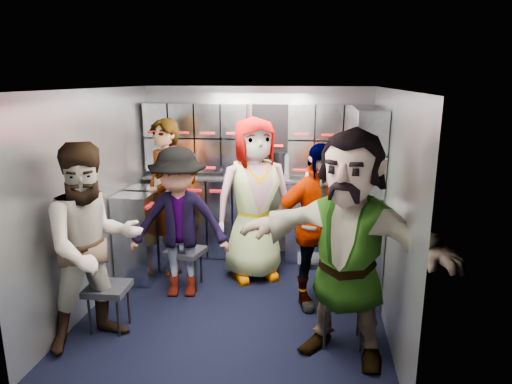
# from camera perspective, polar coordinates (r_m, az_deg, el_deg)

# --- Properties ---
(floor) EXTENTS (3.00, 3.00, 0.00)m
(floor) POSITION_cam_1_polar(r_m,az_deg,el_deg) (4.69, -2.37, -13.84)
(floor) COLOR black
(floor) RESTS_ON ground
(wall_back) EXTENTS (2.80, 0.04, 2.10)m
(wall_back) POSITION_cam_1_polar(r_m,az_deg,el_deg) (5.74, 0.14, 2.57)
(wall_back) COLOR gray
(wall_back) RESTS_ON ground
(wall_left) EXTENTS (0.04, 3.00, 2.10)m
(wall_left) POSITION_cam_1_polar(r_m,az_deg,el_deg) (4.75, -19.38, -0.70)
(wall_left) COLOR gray
(wall_left) RESTS_ON ground
(wall_right) EXTENTS (0.04, 3.00, 2.10)m
(wall_right) POSITION_cam_1_polar(r_m,az_deg,el_deg) (4.29, 16.25, -2.00)
(wall_right) COLOR gray
(wall_right) RESTS_ON ground
(ceiling) EXTENTS (2.80, 3.00, 0.02)m
(ceiling) POSITION_cam_1_polar(r_m,az_deg,el_deg) (4.15, -2.66, 12.74)
(ceiling) COLOR silver
(ceiling) RESTS_ON wall_back
(cart_bank_back) EXTENTS (2.68, 0.38, 0.99)m
(cart_bank_back) POSITION_cam_1_polar(r_m,az_deg,el_deg) (5.68, -0.15, -3.35)
(cart_bank_back) COLOR gray
(cart_bank_back) RESTS_ON ground
(cart_bank_left) EXTENTS (0.38, 0.76, 0.99)m
(cart_bank_left) POSITION_cam_1_polar(r_m,az_deg,el_deg) (5.31, -14.15, -5.06)
(cart_bank_left) COLOR gray
(cart_bank_left) RESTS_ON ground
(counter) EXTENTS (2.68, 0.42, 0.03)m
(counter) POSITION_cam_1_polar(r_m,az_deg,el_deg) (5.55, -0.15, 1.79)
(counter) COLOR #B1B4B9
(counter) RESTS_ON cart_bank_back
(locker_bank_back) EXTENTS (2.68, 0.28, 0.82)m
(locker_bank_back) POSITION_cam_1_polar(r_m,az_deg,el_deg) (5.53, -0.07, 6.74)
(locker_bank_back) COLOR gray
(locker_bank_back) RESTS_ON wall_back
(locker_bank_right) EXTENTS (0.28, 1.00, 0.82)m
(locker_bank_right) POSITION_cam_1_polar(r_m,az_deg,el_deg) (4.86, 13.69, 5.32)
(locker_bank_right) COLOR gray
(locker_bank_right) RESTS_ON wall_right
(right_cabinet) EXTENTS (0.28, 1.20, 1.00)m
(right_cabinet) POSITION_cam_1_polar(r_m,az_deg,el_deg) (5.00, 13.15, -6.12)
(right_cabinet) COLOR gray
(right_cabinet) RESTS_ON ground
(coffee_niche) EXTENTS (0.46, 0.16, 0.84)m
(coffee_niche) POSITION_cam_1_polar(r_m,az_deg,el_deg) (5.57, 1.86, 6.57)
(coffee_niche) COLOR black
(coffee_niche) RESTS_ON wall_back
(red_latch_strip) EXTENTS (2.60, 0.02, 0.03)m
(red_latch_strip) POSITION_cam_1_polar(r_m,az_deg,el_deg) (5.39, -0.44, -0.07)
(red_latch_strip) COLOR red
(red_latch_strip) RESTS_ON cart_bank_back
(jump_seat_near_left) EXTENTS (0.37, 0.35, 0.42)m
(jump_seat_near_left) POSITION_cam_1_polar(r_m,az_deg,el_deg) (4.32, -18.03, -11.64)
(jump_seat_near_left) COLOR black
(jump_seat_near_left) RESTS_ON ground
(jump_seat_mid_left) EXTENTS (0.43, 0.42, 0.43)m
(jump_seat_mid_left) POSITION_cam_1_polar(r_m,az_deg,el_deg) (4.96, -8.77, -7.60)
(jump_seat_mid_left) COLOR black
(jump_seat_mid_left) RESTS_ON ground
(jump_seat_center) EXTENTS (0.51, 0.49, 0.49)m
(jump_seat_center) POSITION_cam_1_polar(r_m,az_deg,el_deg) (5.30, 0.07, -5.34)
(jump_seat_center) COLOR black
(jump_seat_center) RESTS_ON ground
(jump_seat_mid_right) EXTENTS (0.37, 0.35, 0.42)m
(jump_seat_mid_right) POSITION_cam_1_polar(r_m,az_deg,el_deg) (4.73, 7.37, -8.77)
(jump_seat_mid_right) COLOR black
(jump_seat_mid_right) RESTS_ON ground
(jump_seat_near_right) EXTENTS (0.48, 0.46, 0.47)m
(jump_seat_near_right) POSITION_cam_1_polar(r_m,az_deg,el_deg) (3.97, 10.86, -12.82)
(jump_seat_near_right) COLOR black
(jump_seat_near_right) RESTS_ON ground
(attendant_standing) EXTENTS (0.76, 0.74, 1.77)m
(attendant_standing) POSITION_cam_1_polar(r_m,az_deg,el_deg) (5.26, -11.21, -0.63)
(attendant_standing) COLOR black
(attendant_standing) RESTS_ON ground
(attendant_arc_a) EXTENTS (1.05, 1.05, 1.72)m
(attendant_arc_a) POSITION_cam_1_polar(r_m,az_deg,el_deg) (3.99, -19.67, -6.39)
(attendant_arc_a) COLOR black
(attendant_arc_a) RESTS_ON ground
(attendant_arc_b) EXTENTS (1.06, 0.69, 1.55)m
(attendant_arc_b) POSITION_cam_1_polar(r_m,az_deg,el_deg) (4.67, -9.57, -3.89)
(attendant_arc_b) COLOR black
(attendant_arc_b) RESTS_ON ground
(attendant_arc_c) EXTENTS (1.04, 0.89, 1.80)m
(attendant_arc_c) POSITION_cam_1_polar(r_m,az_deg,el_deg) (4.99, -0.20, -0.96)
(attendant_arc_c) COLOR black
(attendant_arc_c) RESTS_ON ground
(attendant_arc_d) EXTENTS (1.03, 0.71, 1.62)m
(attendant_arc_d) POSITION_cam_1_polar(r_m,az_deg,el_deg) (4.41, 7.53, -4.36)
(attendant_arc_d) COLOR black
(attendant_arc_d) RESTS_ON ground
(attendant_arc_e) EXTENTS (1.80, 1.14, 1.85)m
(attendant_arc_e) POSITION_cam_1_polar(r_m,az_deg,el_deg) (3.60, 11.37, -6.86)
(attendant_arc_e) COLOR black
(attendant_arc_e) RESTS_ON ground
(bottle_left) EXTENTS (0.06, 0.06, 0.23)m
(bottle_left) POSITION_cam_1_polar(r_m,az_deg,el_deg) (5.69, -9.95, 3.23)
(bottle_left) COLOR white
(bottle_left) RESTS_ON counter
(bottle_mid) EXTENTS (0.06, 0.06, 0.27)m
(bottle_mid) POSITION_cam_1_polar(r_m,az_deg,el_deg) (5.62, -7.77, 3.37)
(bottle_mid) COLOR white
(bottle_mid) RESTS_ON counter
(bottle_right) EXTENTS (0.07, 0.07, 0.28)m
(bottle_right) POSITION_cam_1_polar(r_m,az_deg,el_deg) (5.43, 3.96, 3.14)
(bottle_right) COLOR white
(bottle_right) RESTS_ON counter
(cup_left) EXTENTS (0.09, 0.09, 0.10)m
(cup_left) POSITION_cam_1_polar(r_m,az_deg,el_deg) (5.69, -10.12, 2.58)
(cup_left) COLOR beige
(cup_left) RESTS_ON counter
(cup_right) EXTENTS (0.08, 0.08, 0.10)m
(cup_right) POSITION_cam_1_polar(r_m,az_deg,el_deg) (5.43, 6.58, 2.11)
(cup_right) COLOR beige
(cup_right) RESTS_ON counter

